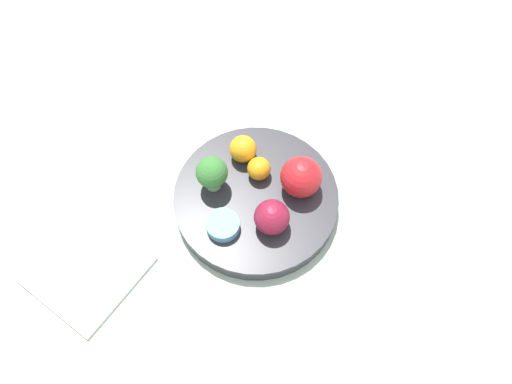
% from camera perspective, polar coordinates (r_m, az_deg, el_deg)
% --- Properties ---
extents(ground_plane, '(6.00, 6.00, 0.00)m').
position_cam_1_polar(ground_plane, '(0.76, -0.00, -1.98)').
color(ground_plane, gray).
extents(table_surface, '(1.20, 1.20, 0.02)m').
position_cam_1_polar(table_surface, '(0.75, -0.00, -1.65)').
color(table_surface, '#B2C6B2').
rests_on(table_surface, ground_plane).
extents(bowl, '(0.24, 0.24, 0.03)m').
position_cam_1_polar(bowl, '(0.73, -0.00, -0.85)').
color(bowl, '#2D2D33').
rests_on(bowl, table_surface).
extents(broccoli, '(0.05, 0.05, 0.06)m').
position_cam_1_polar(broccoli, '(0.70, -5.06, 2.14)').
color(broccoli, '#99C17A').
rests_on(broccoli, bowl).
extents(apple_red, '(0.06, 0.06, 0.06)m').
position_cam_1_polar(apple_red, '(0.70, 5.18, 1.73)').
color(apple_red, red).
rests_on(apple_red, bowl).
extents(apple_green, '(0.05, 0.05, 0.05)m').
position_cam_1_polar(apple_green, '(0.68, 1.82, -2.90)').
color(apple_green, maroon).
rests_on(apple_green, bowl).
extents(orange_front, '(0.04, 0.04, 0.04)m').
position_cam_1_polar(orange_front, '(0.74, -1.50, 4.94)').
color(orange_front, orange).
rests_on(orange_front, bowl).
extents(orange_back, '(0.03, 0.03, 0.03)m').
position_cam_1_polar(orange_back, '(0.72, 0.71, 2.65)').
color(orange_back, orange).
rests_on(orange_back, bowl).
extents(small_cup, '(0.05, 0.05, 0.02)m').
position_cam_1_polar(small_cup, '(0.69, -3.80, -3.79)').
color(small_cup, '#66B2DB').
rests_on(small_cup, bowl).
extents(napkin, '(0.19, 0.19, 0.01)m').
position_cam_1_polar(napkin, '(0.74, -18.72, -8.34)').
color(napkin, white).
rests_on(napkin, table_surface).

